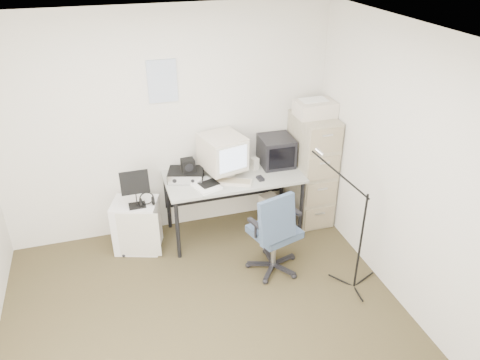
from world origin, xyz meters
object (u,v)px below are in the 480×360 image
object	(u,v)px
filing_cabinet	(311,169)
desk	(234,204)
office_chair	(275,230)
side_cart	(137,225)

from	to	relation	value
filing_cabinet	desk	bearing A→B (deg)	-178.19
office_chair	side_cart	xyz separation A→B (m)	(-1.29, 0.78, -0.19)
side_cart	desk	bearing A→B (deg)	17.95
filing_cabinet	office_chair	xyz separation A→B (m)	(-0.75, -0.80, -0.17)
filing_cabinet	office_chair	bearing A→B (deg)	-133.20
desk	office_chair	xyz separation A→B (m)	(0.20, -0.77, 0.12)
desk	office_chair	size ratio (longest dim) A/B	1.56
side_cart	office_chair	bearing A→B (deg)	-12.88
desk	office_chair	distance (m)	0.81
desk	filing_cabinet	bearing A→B (deg)	1.81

